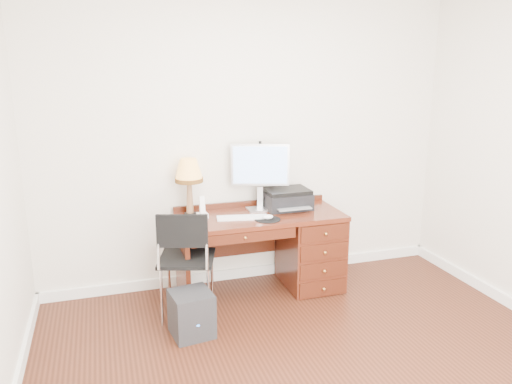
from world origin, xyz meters
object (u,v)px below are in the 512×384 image
object	(u,v)px
desk	(293,245)
chair	(188,253)
phone	(202,211)
equipment_box	(191,314)
printer	(287,199)
leg_lamp	(189,174)
monitor	(259,168)

from	to	relation	value
desk	chair	world-z (taller)	chair
phone	equipment_box	distance (m)	0.94
printer	leg_lamp	size ratio (longest dim) A/B	0.82
monitor	chair	distance (m)	1.07
monitor	chair	xyz separation A→B (m)	(-0.77, -0.49, -0.57)
phone	chair	distance (m)	0.49
printer	chair	xyz separation A→B (m)	(-1.03, -0.44, -0.27)
desk	chair	distance (m)	1.11
printer	chair	size ratio (longest dim) A/B	0.45
monitor	chair	size ratio (longest dim) A/B	0.65
equipment_box	desk	bearing A→B (deg)	21.10
leg_lamp	equipment_box	bearing A→B (deg)	-100.82
desk	leg_lamp	size ratio (longest dim) A/B	2.90
desk	equipment_box	size ratio (longest dim) A/B	4.18
leg_lamp	equipment_box	distance (m)	1.24
desk	equipment_box	xyz separation A→B (m)	(-1.09, -0.60, -0.23)
printer	chair	distance (m)	1.15
leg_lamp	equipment_box	world-z (taller)	leg_lamp
desk	monitor	size ratio (longest dim) A/B	2.41
desk	phone	distance (m)	0.94
chair	printer	bearing A→B (deg)	40.13
printer	leg_lamp	distance (m)	0.96
leg_lamp	phone	size ratio (longest dim) A/B	2.64
monitor	desk	bearing A→B (deg)	-13.19
monitor	leg_lamp	bearing A→B (deg)	-163.81
equipment_box	phone	bearing A→B (deg)	62.26
monitor	equipment_box	world-z (taller)	monitor
equipment_box	chair	bearing A→B (deg)	74.80
monitor	phone	xyz separation A→B (m)	(-0.57, -0.11, -0.33)
printer	monitor	bearing A→B (deg)	169.43
printer	phone	xyz separation A→B (m)	(-0.83, -0.06, -0.03)
equipment_box	leg_lamp	bearing A→B (deg)	71.18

